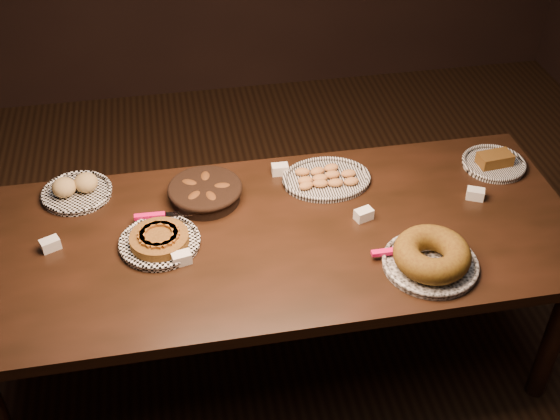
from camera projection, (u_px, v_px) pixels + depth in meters
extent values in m
plane|color=black|center=(275.00, 357.00, 3.19)|extent=(5.00, 5.00, 0.00)
cube|color=black|center=(274.00, 238.00, 2.73)|extent=(2.40, 1.00, 0.05)
cylinder|color=black|center=(554.00, 337.00, 2.83)|extent=(0.08, 0.08, 0.70)
cylinder|color=black|center=(21.00, 274.00, 3.11)|extent=(0.08, 0.08, 0.70)
cylinder|color=black|center=(479.00, 218.00, 3.41)|extent=(0.08, 0.08, 0.70)
torus|color=white|center=(160.00, 241.00, 2.65)|extent=(0.31, 0.31, 0.02)
cylinder|color=#472A0E|center=(159.00, 239.00, 2.65)|extent=(0.28, 0.28, 0.04)
cube|color=#603310|center=(174.00, 236.00, 2.63)|extent=(0.04, 0.08, 0.01)
cube|color=#603310|center=(174.00, 230.00, 2.65)|extent=(0.04, 0.08, 0.01)
cube|color=#603310|center=(169.00, 225.00, 2.67)|extent=(0.07, 0.07, 0.01)
cube|color=#603310|center=(161.00, 224.00, 2.68)|extent=(0.08, 0.03, 0.01)
cube|color=#603310|center=(152.00, 225.00, 2.67)|extent=(0.08, 0.05, 0.01)
cube|color=#603310|center=(145.00, 230.00, 2.65)|extent=(0.06, 0.08, 0.01)
cube|color=#603310|center=(142.00, 236.00, 2.62)|extent=(0.02, 0.08, 0.01)
cube|color=#603310|center=(145.00, 241.00, 2.60)|extent=(0.06, 0.08, 0.01)
cube|color=#603310|center=(152.00, 245.00, 2.59)|extent=(0.08, 0.05, 0.01)
cube|color=#603310|center=(161.00, 245.00, 2.59)|extent=(0.08, 0.03, 0.01)
cube|color=#603310|center=(170.00, 241.00, 2.60)|extent=(0.07, 0.07, 0.01)
cube|color=#FF0C5E|center=(150.00, 216.00, 2.75)|extent=(0.12, 0.03, 0.02)
cube|color=silver|center=(183.00, 214.00, 2.77)|extent=(0.15, 0.04, 0.00)
torus|color=black|center=(327.00, 178.00, 2.96)|extent=(0.30, 0.30, 0.02)
ellipsoid|color=#95592B|center=(306.00, 186.00, 2.91)|extent=(0.07, 0.06, 0.03)
ellipsoid|color=#95592B|center=(320.00, 183.00, 2.92)|extent=(0.07, 0.05, 0.03)
ellipsoid|color=#95592B|center=(335.00, 183.00, 2.92)|extent=(0.07, 0.05, 0.03)
ellipsoid|color=#95592B|center=(351.00, 181.00, 2.93)|extent=(0.07, 0.05, 0.03)
ellipsoid|color=#95592B|center=(305.00, 180.00, 2.94)|extent=(0.07, 0.04, 0.03)
ellipsoid|color=#95592B|center=(320.00, 178.00, 2.95)|extent=(0.07, 0.04, 0.03)
ellipsoid|color=#95592B|center=(332.00, 174.00, 2.97)|extent=(0.07, 0.04, 0.03)
ellipsoid|color=#95592B|center=(349.00, 173.00, 2.98)|extent=(0.07, 0.04, 0.03)
ellipsoid|color=#95592B|center=(302.00, 172.00, 2.99)|extent=(0.07, 0.05, 0.03)
ellipsoid|color=#95592B|center=(317.00, 171.00, 2.99)|extent=(0.07, 0.06, 0.03)
ellipsoid|color=#95592B|center=(331.00, 168.00, 3.01)|extent=(0.07, 0.05, 0.03)
torus|color=black|center=(430.00, 262.00, 2.56)|extent=(0.35, 0.35, 0.02)
torus|color=brown|center=(432.00, 254.00, 2.54)|extent=(0.37, 0.37, 0.10)
cube|color=#FF0C5E|center=(387.00, 252.00, 2.59)|extent=(0.12, 0.02, 0.02)
cube|color=silver|center=(421.00, 248.00, 2.61)|extent=(0.15, 0.03, 0.00)
cylinder|color=black|center=(205.00, 193.00, 2.86)|extent=(0.33, 0.33, 0.07)
torus|color=black|center=(205.00, 188.00, 2.84)|extent=(0.31, 0.31, 0.02)
ellipsoid|color=#37200B|center=(222.00, 188.00, 2.85)|extent=(0.09, 0.06, 0.04)
ellipsoid|color=#37200B|center=(205.00, 179.00, 2.90)|extent=(0.06, 0.10, 0.04)
ellipsoid|color=#37200B|center=(190.00, 185.00, 2.87)|extent=(0.10, 0.09, 0.04)
ellipsoid|color=#37200B|center=(194.00, 198.00, 2.80)|extent=(0.10, 0.10, 0.04)
ellipsoid|color=#37200B|center=(211.00, 199.00, 2.80)|extent=(0.07, 0.10, 0.04)
torus|color=white|center=(77.00, 192.00, 2.89)|extent=(0.29, 0.29, 0.02)
ellipsoid|color=#9B7C47|center=(64.00, 187.00, 2.86)|extent=(0.10, 0.10, 0.08)
ellipsoid|color=#9B7C47|center=(86.00, 183.00, 2.89)|extent=(0.10, 0.10, 0.08)
torus|color=black|center=(494.00, 162.00, 3.05)|extent=(0.28, 0.28, 0.02)
cube|color=#472A0E|center=(495.00, 159.00, 3.04)|extent=(0.15, 0.10, 0.05)
cube|color=white|center=(182.00, 258.00, 2.58)|extent=(0.08, 0.06, 0.04)
cube|color=white|center=(280.00, 169.00, 3.01)|extent=(0.07, 0.05, 0.04)
cube|color=white|center=(364.00, 214.00, 2.77)|extent=(0.08, 0.06, 0.04)
cube|color=white|center=(50.00, 244.00, 2.63)|extent=(0.08, 0.07, 0.04)
cube|color=white|center=(475.00, 194.00, 2.87)|extent=(0.08, 0.07, 0.04)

